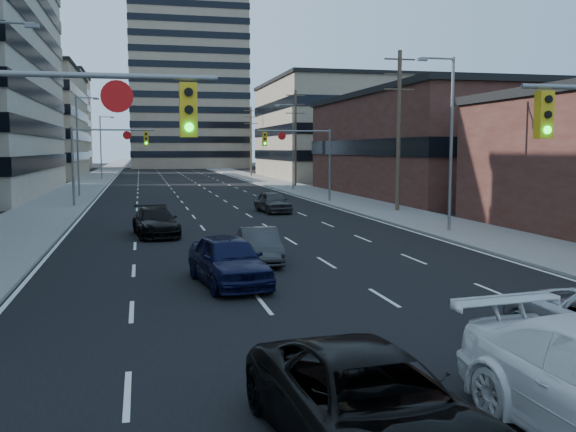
% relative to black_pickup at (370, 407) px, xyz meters
% --- Properties ---
extents(road_surface, '(18.00, 300.00, 0.02)m').
position_rel_black_pickup_xyz_m(road_surface, '(2.00, 127.12, -0.74)').
color(road_surface, black).
rests_on(road_surface, ground).
extents(sidewalk_left, '(5.00, 300.00, 0.15)m').
position_rel_black_pickup_xyz_m(sidewalk_left, '(-9.50, 127.12, -0.67)').
color(sidewalk_left, slate).
rests_on(sidewalk_left, ground).
extents(sidewalk_right, '(5.00, 300.00, 0.15)m').
position_rel_black_pickup_xyz_m(sidewalk_right, '(13.50, 127.12, -0.67)').
color(sidewalk_right, slate).
rests_on(sidewalk_right, ground).
extents(office_left_far, '(20.00, 30.00, 16.00)m').
position_rel_black_pickup_xyz_m(office_left_far, '(-22.00, 97.12, 7.25)').
color(office_left_far, gray).
rests_on(office_left_far, ground).
extents(storefront_right_mid, '(20.00, 30.00, 9.00)m').
position_rel_black_pickup_xyz_m(storefront_right_mid, '(26.00, 47.12, 3.75)').
color(storefront_right_mid, '#472119').
rests_on(storefront_right_mid, ground).
extents(office_right_far, '(22.00, 28.00, 14.00)m').
position_rel_black_pickup_xyz_m(office_right_far, '(27.00, 85.12, 6.25)').
color(office_right_far, gray).
rests_on(office_right_far, ground).
extents(apartment_tower, '(26.00, 26.00, 58.00)m').
position_rel_black_pickup_xyz_m(apartment_tower, '(8.00, 147.12, 28.25)').
color(apartment_tower, gray).
rests_on(apartment_tower, ground).
extents(bg_block_left, '(24.00, 24.00, 20.00)m').
position_rel_black_pickup_xyz_m(bg_block_left, '(-26.00, 137.12, 9.25)').
color(bg_block_left, '#ADA089').
rests_on(bg_block_left, ground).
extents(bg_block_right, '(22.00, 22.00, 12.00)m').
position_rel_black_pickup_xyz_m(bg_block_right, '(34.00, 127.12, 5.25)').
color(bg_block_right, gray).
rests_on(bg_block_right, ground).
extents(signal_near_left, '(6.59, 0.33, 6.00)m').
position_rel_black_pickup_xyz_m(signal_near_left, '(-5.45, 5.11, 3.58)').
color(signal_near_left, slate).
rests_on(signal_near_left, ground).
extents(signal_far_left, '(6.09, 0.33, 6.00)m').
position_rel_black_pickup_xyz_m(signal_far_left, '(-5.68, 42.11, 3.55)').
color(signal_far_left, slate).
rests_on(signal_far_left, ground).
extents(signal_far_right, '(6.09, 0.33, 6.00)m').
position_rel_black_pickup_xyz_m(signal_far_right, '(9.68, 42.11, 3.55)').
color(signal_far_right, slate).
rests_on(signal_far_right, ground).
extents(utility_pole_block, '(2.20, 0.28, 11.00)m').
position_rel_black_pickup_xyz_m(utility_pole_block, '(14.20, 33.12, 5.03)').
color(utility_pole_block, '#4C3D2D').
rests_on(utility_pole_block, ground).
extents(utility_pole_midblock, '(2.20, 0.28, 11.00)m').
position_rel_black_pickup_xyz_m(utility_pole_midblock, '(14.20, 63.12, 5.03)').
color(utility_pole_midblock, '#4C3D2D').
rests_on(utility_pole_midblock, ground).
extents(utility_pole_distant, '(2.20, 0.28, 11.00)m').
position_rel_black_pickup_xyz_m(utility_pole_distant, '(14.20, 93.12, 5.03)').
color(utility_pole_distant, '#4C3D2D').
rests_on(utility_pole_distant, ground).
extents(streetlight_left_mid, '(2.03, 0.22, 9.00)m').
position_rel_black_pickup_xyz_m(streetlight_left_mid, '(-8.34, 52.12, 4.31)').
color(streetlight_left_mid, slate).
rests_on(streetlight_left_mid, ground).
extents(streetlight_left_far, '(2.03, 0.22, 9.00)m').
position_rel_black_pickup_xyz_m(streetlight_left_far, '(-8.34, 87.12, 4.31)').
color(streetlight_left_far, slate).
rests_on(streetlight_left_far, ground).
extents(streetlight_right_near, '(2.03, 0.22, 9.00)m').
position_rel_black_pickup_xyz_m(streetlight_right_near, '(12.34, 22.12, 4.31)').
color(streetlight_right_near, slate).
rests_on(streetlight_right_near, ground).
extents(streetlight_right_far, '(2.03, 0.22, 9.00)m').
position_rel_black_pickup_xyz_m(streetlight_right_far, '(12.34, 57.12, 4.31)').
color(streetlight_right_far, slate).
rests_on(streetlight_right_far, ground).
extents(black_pickup, '(2.93, 5.56, 1.49)m').
position_rel_black_pickup_xyz_m(black_pickup, '(0.00, 0.00, 0.00)').
color(black_pickup, black).
rests_on(black_pickup, ground).
extents(sedan_blue, '(2.54, 4.99, 1.63)m').
position_rel_black_pickup_xyz_m(sedan_blue, '(-0.39, 11.99, 0.07)').
color(sedan_blue, black).
rests_on(sedan_blue, ground).
extents(sedan_grey_center, '(1.66, 4.13, 1.34)m').
position_rel_black_pickup_xyz_m(sedan_grey_center, '(1.31, 15.77, -0.08)').
color(sedan_grey_center, '#2C2C2E').
rests_on(sedan_grey_center, ground).
extents(sedan_black_far, '(2.49, 5.13, 1.44)m').
position_rel_black_pickup_xyz_m(sedan_black_far, '(-2.40, 24.44, -0.03)').
color(sedan_black_far, black).
rests_on(sedan_black_far, ground).
extents(sedan_grey_right, '(2.18, 4.48, 1.47)m').
position_rel_black_pickup_xyz_m(sedan_grey_right, '(5.74, 34.80, -0.01)').
color(sedan_grey_right, '#333335').
rests_on(sedan_grey_right, ground).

